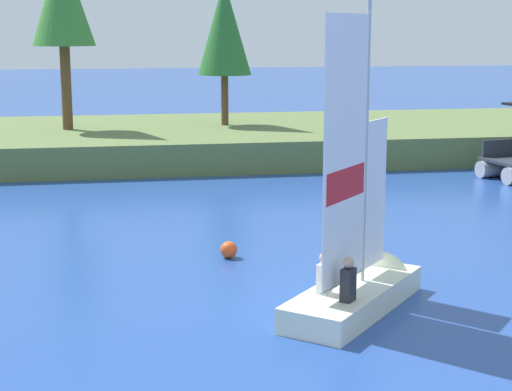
# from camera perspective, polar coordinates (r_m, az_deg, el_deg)

# --- Properties ---
(shore_bank) EXTENTS (80.00, 10.61, 1.17)m
(shore_bank) POSITION_cam_1_polar(r_m,az_deg,el_deg) (34.68, -5.77, 3.74)
(shore_bank) COLOR #5B703D
(shore_bank) RESTS_ON ground
(shoreline_tree_midleft) EXTENTS (2.23, 2.23, 5.99)m
(shoreline_tree_midleft) POSITION_cam_1_polar(r_m,az_deg,el_deg) (34.97, -2.19, 11.42)
(shoreline_tree_midleft) COLOR brown
(shoreline_tree_midleft) RESTS_ON shore_bank
(sailboat) EXTENTS (3.69, 3.99, 6.60)m
(sailboat) POSITION_cam_1_polar(r_m,az_deg,el_deg) (16.23, 7.55, -5.53)
(sailboat) COLOR silver
(sailboat) RESTS_ON ground
(channel_buoy) EXTENTS (0.39, 0.39, 0.39)m
(channel_buoy) POSITION_cam_1_polar(r_m,az_deg,el_deg) (19.19, -1.88, -3.73)
(channel_buoy) COLOR #E54C19
(channel_buoy) RESTS_ON ground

